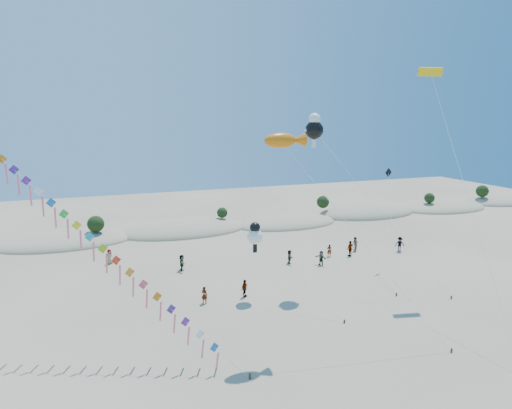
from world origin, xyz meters
name	(u,v)px	position (x,y,z in m)	size (l,w,h in m)	color
dune_ridge	(191,230)	(1.06, 45.14, 0.11)	(145.30, 11.49, 5.57)	tan
kite_train	(40,194)	(-14.97, 17.13, 11.10)	(23.37, 18.52, 21.61)	#3F2D1E
fish_kite	(285,141)	(1.63, 12.22, 14.73)	(11.73, 7.44, 15.32)	#3F2D1E
cartoon_kite_low	(255,235)	(1.98, 19.51, 5.90)	(5.71, 8.44, 7.07)	#3F2D1E
cartoon_kite_high	(314,128)	(8.62, 21.20, 15.39)	(11.12, 9.53, 16.82)	#3F2D1E
parafoil_kite	(431,76)	(18.64, 17.35, 20.15)	(6.38, 16.80, 20.99)	#3F2D1E
dark_kite	(390,200)	(17.90, 21.24, 7.81)	(5.28, 8.68, 10.95)	#3F2D1E
beachgoers	(292,256)	(9.07, 26.66, 0.86)	(35.32, 14.88, 1.88)	slate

